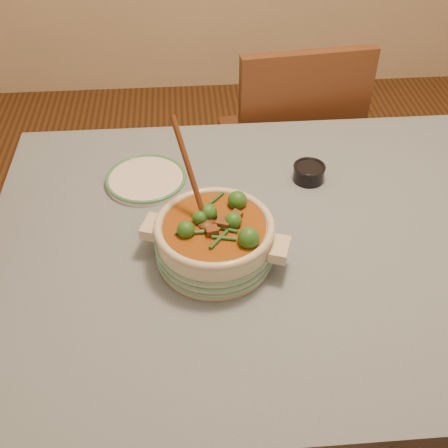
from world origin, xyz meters
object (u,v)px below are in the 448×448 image
stew_casserole (214,237)px  white_plate (146,179)px  chair_far (290,144)px  condiment_bowl (309,172)px  dining_table (320,261)px

stew_casserole → white_plate: 0.36m
stew_casserole → chair_far: stew_casserole is taller
stew_casserole → chair_far: size_ratio=0.37×
chair_far → white_plate: bearing=38.0°
white_plate → condiment_bowl: size_ratio=2.17×
condiment_bowl → chair_far: (0.05, 0.51, -0.24)m
white_plate → stew_casserole: bearing=-61.7°
condiment_bowl → chair_far: chair_far is taller
stew_casserole → dining_table: bearing=12.4°
white_plate → chair_far: size_ratio=0.25×
white_plate → condiment_bowl: condiment_bowl is taller
dining_table → condiment_bowl: (0.00, 0.23, 0.12)m
dining_table → white_plate: bearing=150.4°
stew_casserole → white_plate: size_ratio=1.45×
chair_far → stew_casserole: bearing=61.4°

